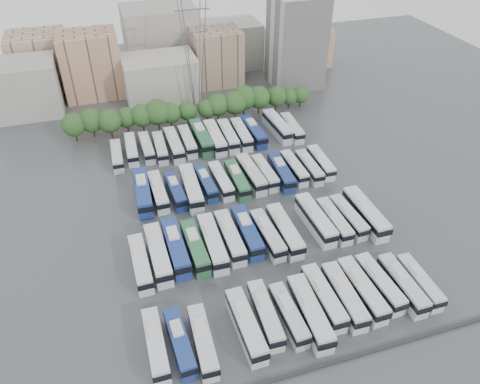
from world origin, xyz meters
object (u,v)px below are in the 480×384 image
object	(u,v)px
bus_r2_s1	(143,192)
bus_r2_s10	(281,172)
bus_r3_s7	(215,138)
bus_r0_s4	(246,325)
bus_r2_s8	(251,174)
bus_r0_s1	(180,342)
bus_r3_s10	(253,131)
bus_r3_s2	(147,147)
apartment_tower	(296,41)
bus_r2_s5	(206,183)
bus_r2_s4	(191,188)
bus_r3_s5	(187,141)
bus_r2_s9	(265,172)
bus_r3_s1	(131,149)
bus_r3_s6	(201,137)
bus_r0_s0	(156,345)
bus_r0_s9	(344,296)
bus_r3_s13	(292,128)
electricity_pylon	(194,42)
bus_r2_s3	(175,191)
bus_r0_s7	(310,312)
bus_r1_s8	(285,231)
bus_r2_s12	(309,167)
bus_r1_s13	(366,213)
bus_r2_s11	(294,168)
bus_r0_s5	(265,314)
bus_r1_s12	(348,217)
bus_r1_s0	(141,263)
bus_r3_s4	(174,144)
bus_r1_s4	(213,243)
bus_r3_s3	(160,147)
bus_r1_s7	(267,235)
bus_r1_s2	(176,247)
bus_r1_s6	(247,232)
bus_r1_s1	(158,254)
bus_r1_s10	(315,219)
bus_r2_s2	(158,191)
bus_r1_s5	(230,237)
bus_r3_s8	(228,136)
bus_r3_s0	(117,156)
bus_r2_s7	(237,180)
bus_r0_s8	(324,297)
bus_r0_s2	(203,341)
bus_r1_s3	(195,247)
bus_r0_s12	(402,284)
bus_r3_s12	(278,126)

from	to	relation	value
bus_r2_s1	bus_r2_s10	xyz separation A→B (m)	(29.59, -1.37, -0.22)
bus_r3_s7	bus_r0_s4	bearing A→B (deg)	-99.54
bus_r2_s8	bus_r0_s1	bearing A→B (deg)	-124.78
bus_r2_s10	bus_r3_s10	distance (m)	18.54
bus_r2_s10	bus_r3_s2	bearing A→B (deg)	146.56
apartment_tower	bus_r2_s5	xyz separation A→B (m)	(-39.01, -45.34, -11.32)
bus_r2_s4	bus_r3_s5	distance (m)	19.48
bus_r2_s9	bus_r3_s1	world-z (taller)	bus_r3_s1
bus_r3_s6	bus_r0_s0	bearing A→B (deg)	-110.92
bus_r3_s6	bus_r3_s10	size ratio (longest dim) A/B	1.07
bus_r0_s9	bus_r3_s13	xyz separation A→B (m)	(13.28, 52.99, -0.10)
bus_r0_s4	bus_r2_s4	world-z (taller)	bus_r2_s4
electricity_pylon	bus_r2_s3	distance (m)	43.93
bus_r0_s7	bus_r3_s1	distance (m)	59.66
bus_r1_s8	bus_r0_s4	bearing A→B (deg)	-126.71
bus_r2_s12	bus_r3_s13	world-z (taller)	bus_r3_s13
bus_r2_s1	bus_r1_s13	bearing A→B (deg)	-23.34
bus_r2_s11	bus_r3_s7	world-z (taller)	bus_r3_s7
bus_r0_s5	bus_r1_s12	world-z (taller)	bus_r0_s5
bus_r1_s0	bus_r3_s4	xyz separation A→B (m)	(12.91, 36.76, 0.06)
bus_r0_s0	bus_r1_s4	size ratio (longest dim) A/B	0.87
bus_r3_s3	bus_r0_s9	bearing A→B (deg)	-67.78
bus_r1_s7	bus_r1_s2	bearing A→B (deg)	171.99
bus_r0_s9	bus_r1_s13	xyz separation A→B (m)	(13.46, 17.03, 0.19)
apartment_tower	bus_r1_s6	bearing A→B (deg)	-119.54
electricity_pylon	bus_r1_s1	world-z (taller)	electricity_pylon
bus_r0_s5	bus_r1_s4	world-z (taller)	bus_r1_s4
bus_r1_s8	bus_r3_s13	xyz separation A→B (m)	(16.42, 35.94, -0.18)
bus_r1_s10	bus_r1_s4	bearing A→B (deg)	179.77
electricity_pylon	bus_r0_s0	bearing A→B (deg)	-107.64
bus_r2_s2	bus_r3_s2	world-z (taller)	bus_r2_s2
bus_r1_s5	bus_r3_s8	world-z (taller)	bus_r1_s5
bus_r0_s5	bus_r2_s1	bearing A→B (deg)	112.41
bus_r1_s2	bus_r1_s13	xyz separation A→B (m)	(36.49, -1.73, 0.06)
bus_r0_s5	bus_r3_s0	distance (m)	55.23
bus_r1_s1	bus_r3_s7	bearing A→B (deg)	60.34
bus_r3_s2	bus_r2_s12	bearing A→B (deg)	-30.88
bus_r1_s2	bus_r2_s7	xyz separation A→B (m)	(16.51, 16.68, -0.22)
electricity_pylon	bus_r0_s8	xyz separation A→B (m)	(2.96, -73.07, -16.79)
bus_r2_s2	bus_r2_s9	distance (m)	23.17
bus_r2_s11	bus_r3_s1	xyz separation A→B (m)	(-33.11, 18.69, 0.03)
bus_r1_s13	bus_r2_s9	xyz separation A→B (m)	(-13.48, 19.27, -0.36)
bus_r1_s8	bus_r2_s5	world-z (taller)	bus_r1_s8
bus_r3_s1	bus_r3_s7	size ratio (longest dim) A/B	0.86
bus_r0_s2	bus_r3_s5	bearing A→B (deg)	82.07
bus_r1_s5	bus_r3_s2	world-z (taller)	bus_r1_s5
bus_r1_s3	bus_r2_s12	bearing A→B (deg)	29.27
bus_r0_s12	bus_r3_s4	world-z (taller)	bus_r3_s4
bus_r1_s13	bus_r3_s12	size ratio (longest dim) A/B	1.01
bus_r0_s2	bus_r2_s5	distance (m)	39.12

